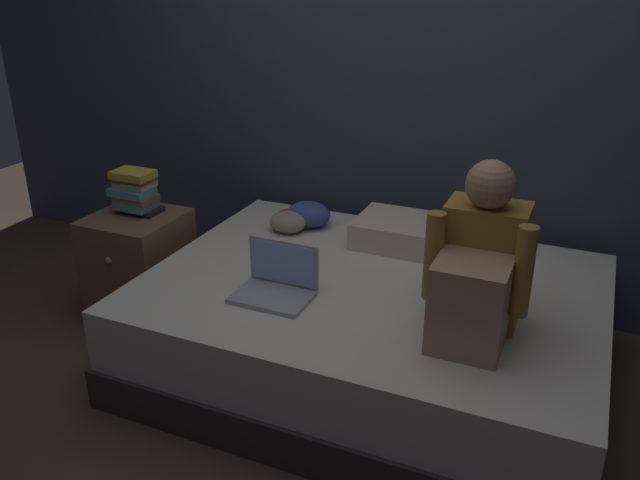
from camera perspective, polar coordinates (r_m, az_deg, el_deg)
ground_plane at (r=2.92m, az=-1.47°, el=-13.54°), size 8.00×8.00×0.00m
wall_back at (r=3.48m, az=7.11°, el=16.52°), size 5.60×0.10×2.70m
bed at (r=2.96m, az=4.52°, el=-7.72°), size 2.00×1.50×0.46m
nightstand at (r=3.53m, az=-15.65°, el=-2.20°), size 0.44×0.46×0.56m
person_sitting at (r=2.44m, az=13.87°, el=-2.64°), size 0.39×0.44×0.66m
laptop at (r=2.71m, az=-3.86°, el=-3.83°), size 0.32×0.23×0.22m
pillow at (r=3.20m, az=8.26°, el=0.56°), size 0.56×0.36×0.13m
book_stack at (r=3.44m, az=-16.08°, el=4.13°), size 0.23×0.16×0.23m
clothes_pile at (r=3.39m, az=-1.77°, el=2.01°), size 0.28×0.30×0.13m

